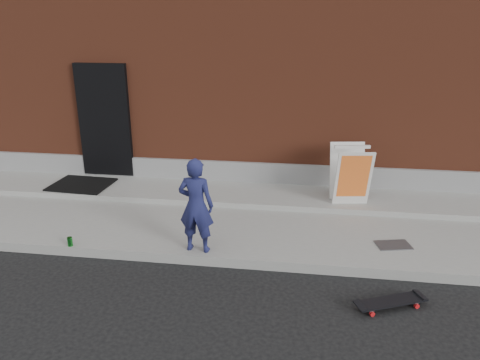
% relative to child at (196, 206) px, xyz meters
% --- Properties ---
extents(ground, '(80.00, 80.00, 0.00)m').
position_rel_child_xyz_m(ground, '(0.10, -0.20, -0.85)').
color(ground, black).
rests_on(ground, ground).
extents(sidewalk, '(20.00, 3.00, 0.15)m').
position_rel_child_xyz_m(sidewalk, '(0.10, 1.30, -0.77)').
color(sidewalk, gray).
rests_on(sidewalk, ground).
extents(apron, '(20.00, 1.20, 0.10)m').
position_rel_child_xyz_m(apron, '(0.10, 2.20, -0.65)').
color(apron, gray).
rests_on(apron, sidewalk).
extents(building, '(20.00, 8.10, 5.00)m').
position_rel_child_xyz_m(building, '(0.10, 6.79, 1.65)').
color(building, brown).
rests_on(building, ground).
extents(child, '(0.53, 0.37, 1.40)m').
position_rel_child_xyz_m(child, '(0.00, 0.00, 0.00)').
color(child, '#1C1F4E').
rests_on(child, sidewalk).
extents(skateboard, '(0.90, 0.56, 0.10)m').
position_rel_child_xyz_m(skateboard, '(2.62, -0.86, -0.77)').
color(skateboard, red).
rests_on(skateboard, ground).
extents(pizza_sign, '(0.73, 0.82, 1.03)m').
position_rel_child_xyz_m(pizza_sign, '(2.30, 1.96, -0.08)').
color(pizza_sign, silver).
rests_on(pizza_sign, apron).
extents(soda_can, '(0.09, 0.09, 0.14)m').
position_rel_child_xyz_m(soda_can, '(-1.91, -0.15, -0.63)').
color(soda_can, '#197F24').
rests_on(soda_can, sidewalk).
extents(doormat, '(1.16, 0.96, 0.03)m').
position_rel_child_xyz_m(doormat, '(-2.80, 2.09, -0.58)').
color(doormat, black).
rests_on(doormat, apron).
extents(utility_plate, '(0.56, 0.42, 0.01)m').
position_rel_child_xyz_m(utility_plate, '(2.87, 0.54, -0.69)').
color(utility_plate, '#56565B').
rests_on(utility_plate, sidewalk).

